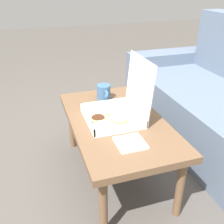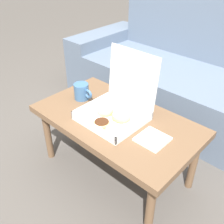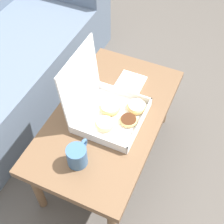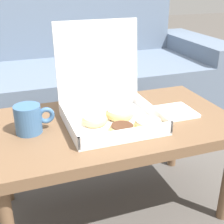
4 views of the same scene
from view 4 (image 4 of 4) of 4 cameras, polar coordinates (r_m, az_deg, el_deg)
The scene contains 6 objects.
ground_plane at distance 1.53m, azimuth -1.79°, elevation -14.06°, with size 12.00×12.00×0.00m, color #514C47.
couch at distance 2.10m, azimuth -8.90°, elevation 5.91°, with size 2.18×0.83×0.92m.
coffee_table at distance 1.22m, azimuth -0.15°, elevation -3.60°, with size 0.96×0.54×0.42m.
pastry_box at distance 1.18m, azimuth 0.17°, elevation 1.03°, with size 0.34×0.34×0.36m.
coffee_mug at distance 1.13m, azimuth -14.89°, elevation -1.24°, with size 0.14×0.09×0.10m.
napkin_stack at distance 1.29m, azimuth 11.47°, elevation 0.04°, with size 0.15×0.15×0.01m.
Camera 4 is at (-0.36, -1.15, 0.94)m, focal length 50.00 mm.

